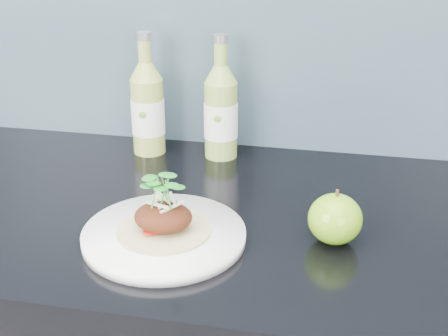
{
  "coord_description": "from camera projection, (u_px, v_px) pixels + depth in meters",
  "views": [
    {
      "loc": [
        0.23,
        0.81,
        1.39
      ],
      "look_at": [
        0.06,
        1.64,
        1.0
      ],
      "focal_mm": 50.0,
      "sensor_mm": 36.0,
      "label": 1
    }
  ],
  "objects": [
    {
      "name": "dinner_plate",
      "position": [
        164.0,
        235.0,
        0.94
      ],
      "size": [
        0.32,
        0.32,
        0.02
      ],
      "color": "white",
      "rests_on": "kitchen_counter"
    },
    {
      "name": "pork_taco",
      "position": [
        163.0,
        215.0,
        0.92
      ],
      "size": [
        0.14,
        0.14,
        0.1
      ],
      "color": "tan",
      "rests_on": "dinner_plate"
    },
    {
      "name": "green_apple",
      "position": [
        335.0,
        219.0,
        0.92
      ],
      "size": [
        0.11,
        0.11,
        0.09
      ],
      "rotation": [
        0.0,
        0.0,
        -0.41
      ],
      "color": "#469410",
      "rests_on": "kitchen_counter"
    },
    {
      "name": "cider_bottle_left",
      "position": [
        148.0,
        108.0,
        1.21
      ],
      "size": [
        0.07,
        0.07,
        0.24
      ],
      "rotation": [
        0.0,
        0.0,
        -0.04
      ],
      "color": "#99AA47",
      "rests_on": "kitchen_counter"
    },
    {
      "name": "cider_bottle_right",
      "position": [
        221.0,
        112.0,
        1.2
      ],
      "size": [
        0.07,
        0.07,
        0.24
      ],
      "rotation": [
        0.0,
        0.0,
        0.04
      ],
      "color": "#8AA846",
      "rests_on": "kitchen_counter"
    }
  ]
}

